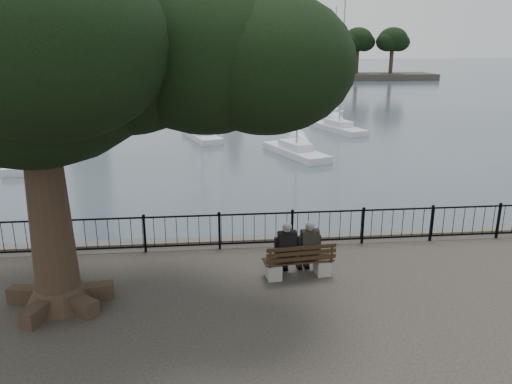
{
  "coord_description": "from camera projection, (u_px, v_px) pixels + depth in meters",
  "views": [
    {
      "loc": [
        -1.28,
        -10.2,
        5.43
      ],
      "look_at": [
        0.0,
        2.5,
        1.6
      ],
      "focal_mm": 35.0,
      "sensor_mm": 36.0,
      "label": 1
    }
  ],
  "objects": [
    {
      "name": "sailboat_i",
      "position": [
        223.0,
        112.0,
        45.63
      ],
      "size": [
        2.68,
        6.17,
        10.64
      ],
      "color": "silver",
      "rests_on": "ground"
    },
    {
      "name": "sailboat_a",
      "position": [
        32.0,
        159.0,
        27.32
      ],
      "size": [
        1.69,
        5.48,
        9.51
      ],
      "color": "silver",
      "rests_on": "ground"
    },
    {
      "name": "harbor",
      "position": [
        254.0,
        257.0,
        14.4
      ],
      "size": [
        260.0,
        260.0,
        1.2
      ],
      "color": "#4A4844",
      "rests_on": "ground"
    },
    {
      "name": "railing",
      "position": [
        256.0,
        228.0,
        13.62
      ],
      "size": [
        22.06,
        0.06,
        1.0
      ],
      "color": "black",
      "rests_on": "ground"
    },
    {
      "name": "sailboat_e",
      "position": [
        44.0,
        124.0,
        38.53
      ],
      "size": [
        3.59,
        5.53,
        12.8
      ],
      "color": "silver",
      "rests_on": "ground"
    },
    {
      "name": "sailboat_b",
      "position": [
        201.0,
        134.0,
        34.64
      ],
      "size": [
        2.96,
        5.44,
        10.89
      ],
      "color": "silver",
      "rests_on": "ground"
    },
    {
      "name": "sailboat_f",
      "position": [
        205.0,
        111.0,
        46.15
      ],
      "size": [
        3.15,
        4.98,
        10.18
      ],
      "color": "silver",
      "rests_on": "ground"
    },
    {
      "name": "far_shore",
      "position": [
        355.0,
        57.0,
        88.71
      ],
      "size": [
        30.0,
        8.6,
        9.18
      ],
      "color": "#2D2925",
      "rests_on": "ground"
    },
    {
      "name": "sailboat_h",
      "position": [
        192.0,
        104.0,
        51.57
      ],
      "size": [
        1.73,
        6.12,
        13.12
      ],
      "color": "silver",
      "rests_on": "ground"
    },
    {
      "name": "tree",
      "position": [
        72.0,
        43.0,
        9.47
      ],
      "size": [
        10.08,
        7.04,
        8.23
      ],
      "color": "black",
      "rests_on": "ground"
    },
    {
      "name": "person_right",
      "position": [
        308.0,
        249.0,
        12.02
      ],
      "size": [
        0.43,
        0.73,
        1.42
      ],
      "color": "black",
      "rests_on": "ground"
    },
    {
      "name": "bench",
      "position": [
        299.0,
        265.0,
        11.98
      ],
      "size": [
        1.73,
        0.68,
        0.89
      ],
      "color": "gray",
      "rests_on": "ground"
    },
    {
      "name": "lion_monument",
      "position": [
        233.0,
        80.0,
        58.85
      ],
      "size": [
        5.81,
        5.81,
        8.62
      ],
      "color": "#4A4844",
      "rests_on": "ground"
    },
    {
      "name": "sailboat_c",
      "position": [
        296.0,
        150.0,
        29.52
      ],
      "size": [
        3.36,
        5.77,
        11.7
      ],
      "color": "silver",
      "rests_on": "ground"
    },
    {
      "name": "sailboat_d",
      "position": [
        338.0,
        127.0,
        37.7
      ],
      "size": [
        3.34,
        5.89,
        11.02
      ],
      "color": "silver",
      "rests_on": "ground"
    },
    {
      "name": "person_left",
      "position": [
        285.0,
        251.0,
        11.91
      ],
      "size": [
        0.43,
        0.73,
        1.42
      ],
      "color": "black",
      "rests_on": "ground"
    },
    {
      "name": "sailboat_g",
      "position": [
        331.0,
        115.0,
        44.33
      ],
      "size": [
        3.46,
        5.32,
        9.53
      ],
      "color": "silver",
      "rests_on": "ground"
    }
  ]
}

